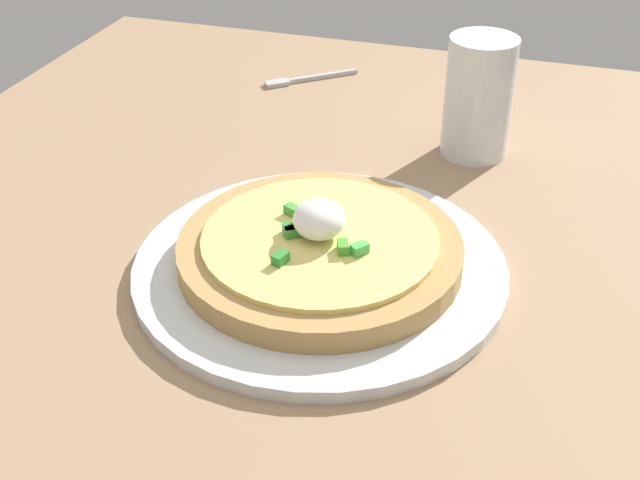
{
  "coord_description": "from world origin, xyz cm",
  "views": [
    {
      "loc": [
        -46.32,
        -22.43,
        40.51
      ],
      "look_at": [
        3.62,
        -6.71,
        6.07
      ],
      "focal_mm": 46.1,
      "sensor_mm": 36.0,
      "label": 1
    }
  ],
  "objects_px": {
    "cup_near": "(478,104)",
    "fork": "(304,79)",
    "pizza": "(320,248)",
    "plate": "(320,267)"
  },
  "relations": [
    {
      "from": "fork",
      "to": "pizza",
      "type": "bearing_deg",
      "value": 70.7
    },
    {
      "from": "cup_near",
      "to": "fork",
      "type": "relative_size",
      "value": 1.22
    },
    {
      "from": "pizza",
      "to": "fork",
      "type": "height_order",
      "value": "pizza"
    },
    {
      "from": "plate",
      "to": "pizza",
      "type": "distance_m",
      "value": 0.02
    },
    {
      "from": "pizza",
      "to": "fork",
      "type": "xyz_separation_m",
      "value": [
        0.36,
        0.13,
        -0.02
      ]
    },
    {
      "from": "cup_near",
      "to": "pizza",
      "type": "bearing_deg",
      "value": 161.06
    },
    {
      "from": "plate",
      "to": "cup_near",
      "type": "bearing_deg",
      "value": -18.93
    },
    {
      "from": "plate",
      "to": "pizza",
      "type": "xyz_separation_m",
      "value": [
        -0.0,
        0.0,
        0.02
      ]
    },
    {
      "from": "pizza",
      "to": "plate",
      "type": "bearing_deg",
      "value": -61.24
    },
    {
      "from": "pizza",
      "to": "fork",
      "type": "relative_size",
      "value": 2.3
    }
  ]
}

